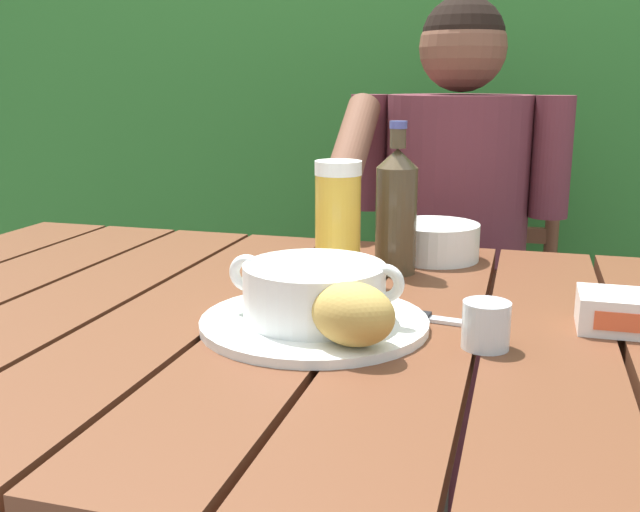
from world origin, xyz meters
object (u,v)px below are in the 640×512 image
person_eating (452,229)px  beer_glass (338,222)px  chair_near_diner (457,302)px  water_glass_small (486,325)px  bread_roll (353,314)px  soup_bowl (314,290)px  beer_bottle (396,209)px  table_knife (428,318)px  diner_bowl (434,241)px  serving_plate (314,322)px  butter_tub (625,312)px

person_eating → beer_glass: 0.56m
chair_near_diner → water_glass_small: bearing=-83.2°
bread_roll → water_glass_small: 0.16m
soup_bowl → water_glass_small: soup_bowl is taller
beer_glass → beer_bottle: (0.08, 0.08, 0.01)m
person_eating → bread_roll: size_ratio=10.00×
beer_glass → table_knife: 0.25m
soup_bowl → diner_bowl: bearing=76.3°
serving_plate → soup_bowl: size_ratio=1.27×
chair_near_diner → table_knife: (0.04, -0.90, 0.25)m
chair_near_diner → water_glass_small: chair_near_diner is taller
serving_plate → butter_tub: 0.40m
beer_glass → beer_bottle: bearing=45.0°
beer_bottle → diner_bowl: (0.05, 0.11, -0.07)m
chair_near_diner → beer_bottle: 0.75m
chair_near_diner → diner_bowl: size_ratio=6.08×
table_knife → beer_glass: bearing=136.2°
person_eating → diner_bowl: (0.00, -0.35, 0.04)m
beer_glass → chair_near_diner: bearing=80.2°
table_knife → water_glass_small: bearing=-46.2°
person_eating → table_knife: person_eating is taller
person_eating → butter_tub: 0.73m
bread_roll → diner_bowl: 0.50m
person_eating → serving_plate: person_eating is taller
beer_glass → table_knife: beer_glass is taller
chair_near_diner → bread_roll: (-0.03, -1.04, 0.29)m
beer_bottle → table_knife: bearing=-69.8°
bread_roll → beer_glass: beer_glass is taller
soup_bowl → diner_bowl: 0.43m
person_eating → chair_near_diner: bearing=89.2°
serving_plate → butter_tub: (0.38, 0.10, 0.02)m
serving_plate → bread_roll: bread_roll is taller
person_eating → table_knife: size_ratio=8.18×
table_knife → diner_bowl: bearing=96.1°
beer_glass → table_knife: size_ratio=1.28×
soup_bowl → table_knife: soup_bowl is taller
soup_bowl → person_eating: bearing=82.7°
serving_plate → beer_bottle: bearing=80.4°
chair_near_diner → butter_tub: chair_near_diner is taller
person_eating → bread_roll: (-0.03, -0.85, 0.06)m
soup_bowl → water_glass_small: size_ratio=4.07×
serving_plate → beer_bottle: (0.05, 0.30, 0.10)m
bread_roll → water_glass_small: bearing=23.8°
serving_plate → bread_roll: (0.07, -0.08, 0.04)m
water_glass_small → diner_bowl: diner_bowl is taller
water_glass_small → serving_plate: bearing=175.5°
person_eating → butter_tub: bearing=-66.8°
bread_roll → beer_bottle: size_ratio=0.49×
beer_glass → person_eating: bearing=77.0°
water_glass_small → diner_bowl: 0.45m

